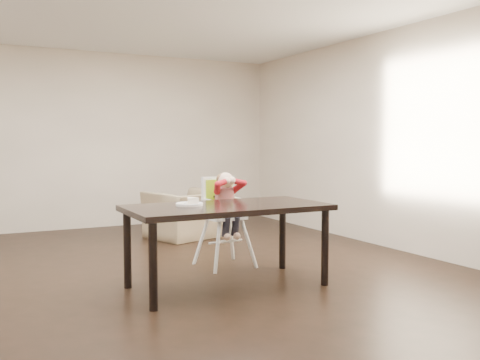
{
  "coord_description": "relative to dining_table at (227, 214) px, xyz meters",
  "views": [
    {
      "loc": [
        -1.69,
        -4.83,
        1.31
      ],
      "look_at": [
        0.84,
        0.07,
        0.93
      ],
      "focal_mm": 40.0,
      "sensor_mm": 36.0,
      "label": 1
    }
  ],
  "objects": [
    {
      "name": "ground",
      "position": [
        -0.41,
        0.51,
        -0.67
      ],
      "size": [
        7.0,
        7.0,
        0.0
      ],
      "primitive_type": "plane",
      "color": "black",
      "rests_on": "ground"
    },
    {
      "name": "armchair",
      "position": [
        0.62,
        2.52,
        -0.24
      ],
      "size": [
        1.14,
        0.93,
        0.86
      ],
      "primitive_type": "imported",
      "rotation": [
        0.0,
        0.0,
        3.47
      ],
      "color": "#998461",
      "rests_on": "ground"
    },
    {
      "name": "plate",
      "position": [
        -0.32,
        0.1,
        0.1
      ],
      "size": [
        0.32,
        0.32,
        0.07
      ],
      "rotation": [
        0.0,
        0.0,
        -0.35
      ],
      "color": "white",
      "rests_on": "dining_table"
    },
    {
      "name": "dining_table",
      "position": [
        0.0,
        0.0,
        0.0
      ],
      "size": [
        1.8,
        0.9,
        0.75
      ],
      "color": "black",
      "rests_on": "ground"
    },
    {
      "name": "high_chair",
      "position": [
        0.33,
        0.76,
        0.03
      ],
      "size": [
        0.44,
        0.44,
        1.0
      ],
      "rotation": [
        0.0,
        0.0,
        0.05
      ],
      "color": "white",
      "rests_on": "ground"
    },
    {
      "name": "room_walls",
      "position": [
        -0.41,
        0.51,
        1.18
      ],
      "size": [
        6.02,
        7.02,
        2.71
      ],
      "color": "beige",
      "rests_on": "ground"
    }
  ]
}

